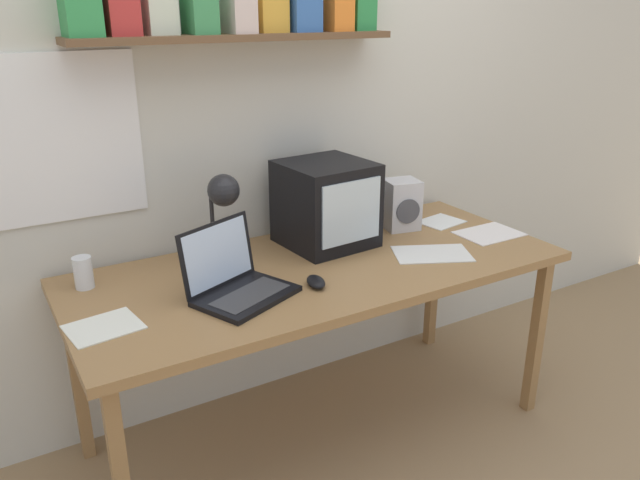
{
  "coord_description": "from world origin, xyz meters",
  "views": [
    {
      "loc": [
        -1.1,
        -1.86,
        1.67
      ],
      "look_at": [
        0.0,
        0.0,
        0.85
      ],
      "focal_mm": 35.0,
      "sensor_mm": 36.0,
      "label": 1
    }
  ],
  "objects": [
    {
      "name": "loose_paper_near_laptop",
      "position": [
        0.8,
        -0.08,
        0.75
      ],
      "size": [
        0.26,
        0.19,
        0.0
      ],
      "rotation": [
        0.0,
        0.0,
        0.0
      ],
      "color": "white",
      "rests_on": "corner_desk"
    },
    {
      "name": "corner_desk",
      "position": [
        0.0,
        0.0,
        0.7
      ],
      "size": [
        1.86,
        0.79,
        0.75
      ],
      "color": "#9C7244",
      "rests_on": "ground_plane"
    },
    {
      "name": "printed_handout",
      "position": [
        0.72,
        0.15,
        0.75
      ],
      "size": [
        0.21,
        0.18,
        0.0
      ],
      "rotation": [
        0.0,
        0.0,
        0.17
      ],
      "color": "white",
      "rests_on": "corner_desk"
    },
    {
      "name": "laptop",
      "position": [
        -0.38,
        -0.07,
        0.81
      ],
      "size": [
        0.39,
        0.36,
        0.24
      ],
      "rotation": [
        0.0,
        0.0,
        0.4
      ],
      "color": "black",
      "rests_on": "corner_desk"
    },
    {
      "name": "computer_mouse",
      "position": [
        -0.11,
        -0.16,
        0.77
      ],
      "size": [
        0.08,
        0.12,
        0.03
      ],
      "rotation": [
        0.0,
        0.0,
        -0.22
      ],
      "color": "black",
      "rests_on": "corner_desk"
    },
    {
      "name": "back_wall",
      "position": [
        -0.01,
        0.45,
        1.31
      ],
      "size": [
        5.6,
        0.24,
        2.6
      ],
      "color": "silver",
      "rests_on": "ground_plane"
    },
    {
      "name": "loose_paper_near_monitor",
      "position": [
        -0.81,
        -0.09,
        0.75
      ],
      "size": [
        0.23,
        0.2,
        0.0
      ],
      "rotation": [
        0.0,
        0.0,
        0.13
      ],
      "color": "white",
      "rests_on": "corner_desk"
    },
    {
      "name": "space_heater",
      "position": [
        0.51,
        0.18,
        0.86
      ],
      "size": [
        0.17,
        0.16,
        0.22
      ],
      "rotation": [
        0.0,
        0.0,
        -0.2
      ],
      "color": "silver",
      "rests_on": "corner_desk"
    },
    {
      "name": "desk_lamp",
      "position": [
        -0.29,
        0.22,
        1.01
      ],
      "size": [
        0.14,
        0.18,
        0.34
      ],
      "rotation": [
        0.0,
        0.0,
        0.37
      ],
      "color": "#232326",
      "rests_on": "corner_desk"
    },
    {
      "name": "crt_monitor",
      "position": [
        0.14,
        0.18,
        0.92
      ],
      "size": [
        0.36,
        0.36,
        0.34
      ],
      "rotation": [
        0.0,
        0.0,
        0.08
      ],
      "color": "black",
      "rests_on": "corner_desk"
    },
    {
      "name": "juice_glass",
      "position": [
        -0.8,
        0.24,
        0.8
      ],
      "size": [
        0.06,
        0.06,
        0.11
      ],
      "color": "white",
      "rests_on": "corner_desk"
    },
    {
      "name": "open_notebook",
      "position": [
        0.43,
        -0.13,
        0.75
      ],
      "size": [
        0.35,
        0.3,
        0.0
      ],
      "rotation": [
        0.0,
        0.0,
        -0.44
      ],
      "color": "white",
      "rests_on": "corner_desk"
    },
    {
      "name": "ground_plane",
      "position": [
        0.0,
        0.0,
        0.0
      ],
      "size": [
        12.0,
        12.0,
        0.0
      ],
      "primitive_type": "plane",
      "color": "#9F8059"
    }
  ]
}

